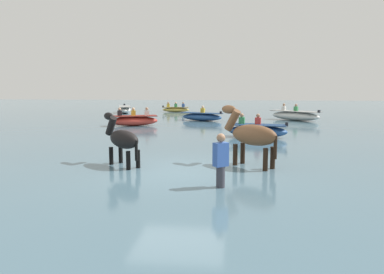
% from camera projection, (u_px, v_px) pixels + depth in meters
% --- Properties ---
extents(ground_plane, '(120.00, 120.00, 0.00)m').
position_uv_depth(ground_plane, '(179.00, 185.00, 10.14)').
color(ground_plane, gray).
extents(water_surface, '(90.00, 90.00, 0.39)m').
position_uv_depth(water_surface, '(206.00, 133.00, 19.96)').
color(water_surface, '#476675').
rests_on(water_surface, ground).
extents(horse_lead_black, '(1.51, 1.39, 1.90)m').
position_uv_depth(horse_lead_black, '(123.00, 141.00, 10.65)').
color(horse_lead_black, black).
rests_on(horse_lead_black, ground).
extents(horse_trailing_bay, '(1.74, 1.49, 2.13)m').
position_uv_depth(horse_trailing_bay, '(252.00, 137.00, 10.53)').
color(horse_trailing_bay, brown).
rests_on(horse_trailing_bay, ground).
extents(boat_mid_outer, '(2.49, 0.93, 0.93)m').
position_uv_depth(boat_mid_outer, '(176.00, 109.00, 33.79)').
color(boat_mid_outer, gold).
rests_on(boat_mid_outer, water_surface).
extents(boat_mid_channel, '(3.46, 3.17, 1.13)m').
position_uv_depth(boat_mid_channel, '(295.00, 116.00, 25.31)').
color(boat_mid_channel, silver).
rests_on(boat_mid_channel, water_surface).
extents(boat_distant_east, '(3.02, 1.88, 1.08)m').
position_uv_depth(boat_distant_east, '(134.00, 120.00, 21.79)').
color(boat_distant_east, '#BC382D').
rests_on(boat_distant_east, water_surface).
extents(boat_far_offshore, '(2.00, 3.51, 0.74)m').
position_uv_depth(boat_far_offshore, '(125.00, 110.00, 32.58)').
color(boat_far_offshore, silver).
rests_on(boat_far_offshore, water_surface).
extents(boat_near_starboard, '(2.84, 1.55, 1.07)m').
position_uv_depth(boat_near_starboard, '(257.00, 131.00, 16.79)').
color(boat_near_starboard, '#28518E').
rests_on(boat_near_starboard, water_surface).
extents(boat_near_port, '(3.04, 1.90, 1.02)m').
position_uv_depth(boat_near_port, '(202.00, 117.00, 25.07)').
color(boat_near_port, '#28518E').
rests_on(boat_near_port, water_surface).
extents(person_onlooker_right, '(0.38, 0.35, 1.63)m').
position_uv_depth(person_onlooker_right, '(221.00, 167.00, 8.37)').
color(person_onlooker_right, '#383842').
rests_on(person_onlooker_right, ground).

